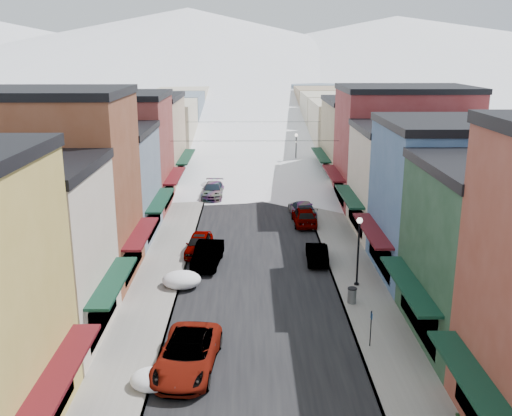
{
  "coord_description": "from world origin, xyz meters",
  "views": [
    {
      "loc": [
        -0.52,
        -14.93,
        14.79
      ],
      "look_at": [
        0.0,
        29.52,
        2.37
      ],
      "focal_mm": 40.0,
      "sensor_mm": 36.0,
      "label": 1
    }
  ],
  "objects_px": {
    "car_white_suv": "(187,354)",
    "car_green_sedan": "(317,253)",
    "car_silver_sedan": "(199,244)",
    "trash_can": "(352,295)",
    "car_dark_hatch": "(208,254)",
    "streetlamp_near": "(359,243)"
  },
  "relations": [
    {
      "from": "car_dark_hatch",
      "to": "streetlamp_near",
      "type": "relative_size",
      "value": 1.07
    },
    {
      "from": "car_white_suv",
      "to": "car_green_sedan",
      "type": "xyz_separation_m",
      "value": [
        7.8,
        14.23,
        -0.12
      ]
    },
    {
      "from": "car_silver_sedan",
      "to": "car_green_sedan",
      "type": "relative_size",
      "value": 1.08
    },
    {
      "from": "car_white_suv",
      "to": "car_dark_hatch",
      "type": "bearing_deg",
      "value": 95.56
    },
    {
      "from": "car_silver_sedan",
      "to": "trash_can",
      "type": "relative_size",
      "value": 4.69
    },
    {
      "from": "car_dark_hatch",
      "to": "car_green_sedan",
      "type": "distance_m",
      "value": 7.82
    },
    {
      "from": "car_dark_hatch",
      "to": "car_green_sedan",
      "type": "bearing_deg",
      "value": 9.81
    },
    {
      "from": "car_green_sedan",
      "to": "trash_can",
      "type": "bearing_deg",
      "value": 102.72
    },
    {
      "from": "car_white_suv",
      "to": "trash_can",
      "type": "xyz_separation_m",
      "value": [
        9.08,
        7.01,
        -0.17
      ]
    },
    {
      "from": "car_white_suv",
      "to": "car_green_sedan",
      "type": "distance_m",
      "value": 16.23
    },
    {
      "from": "car_silver_sedan",
      "to": "car_dark_hatch",
      "type": "relative_size",
      "value": 0.92
    },
    {
      "from": "car_silver_sedan",
      "to": "car_green_sedan",
      "type": "bearing_deg",
      "value": -8.15
    },
    {
      "from": "streetlamp_near",
      "to": "car_dark_hatch",
      "type": "bearing_deg",
      "value": 158.05
    },
    {
      "from": "car_white_suv",
      "to": "car_silver_sedan",
      "type": "relative_size",
      "value": 1.3
    },
    {
      "from": "car_green_sedan",
      "to": "car_dark_hatch",
      "type": "bearing_deg",
      "value": 6.63
    },
    {
      "from": "car_white_suv",
      "to": "car_green_sedan",
      "type": "height_order",
      "value": "car_white_suv"
    },
    {
      "from": "car_green_sedan",
      "to": "streetlamp_near",
      "type": "xyz_separation_m",
      "value": [
        2.06,
        -4.51,
        2.31
      ]
    },
    {
      "from": "car_white_suv",
      "to": "streetlamp_near",
      "type": "height_order",
      "value": "streetlamp_near"
    },
    {
      "from": "car_dark_hatch",
      "to": "trash_can",
      "type": "distance_m",
      "value": 11.27
    },
    {
      "from": "car_silver_sedan",
      "to": "car_green_sedan",
      "type": "height_order",
      "value": "car_silver_sedan"
    },
    {
      "from": "car_dark_hatch",
      "to": "trash_can",
      "type": "relative_size",
      "value": 5.08
    },
    {
      "from": "car_dark_hatch",
      "to": "streetlamp_near",
      "type": "bearing_deg",
      "value": -16.1
    }
  ]
}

